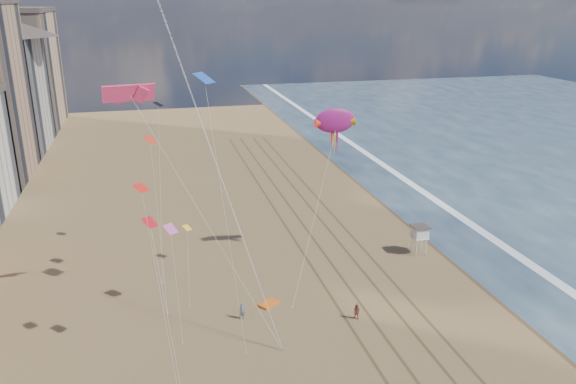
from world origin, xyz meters
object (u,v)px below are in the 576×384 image
object	(u,v)px
show_kite	(335,121)
kite_flyer_b	(357,312)
grounded_kite	(269,304)
kite_flyer_a	(242,311)
lifeguard_stand	(420,232)

from	to	relation	value
show_kite	kite_flyer_b	distance (m)	20.84
grounded_kite	kite_flyer_a	xyz separation A→B (m)	(-2.97, -1.93, 0.73)
lifeguard_stand	kite_flyer_a	distance (m)	24.63
grounded_kite	show_kite	xyz separation A→B (m)	(9.61, 9.39, 15.95)
show_kite	kite_flyer_a	distance (m)	22.76
show_kite	kite_flyer_a	size ratio (longest dim) A/B	11.91
lifeguard_stand	show_kite	bearing A→B (deg)	168.44
show_kite	kite_flyer_a	world-z (taller)	show_kite
grounded_kite	lifeguard_stand	bearing A→B (deg)	-13.92
kite_flyer_a	kite_flyer_b	distance (m)	10.78
kite_flyer_a	show_kite	bearing A→B (deg)	44.53
grounded_kite	kite_flyer_a	distance (m)	3.62
lifeguard_stand	kite_flyer_b	distance (m)	17.27
grounded_kite	show_kite	distance (m)	20.85
grounded_kite	show_kite	bearing A→B (deg)	10.16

